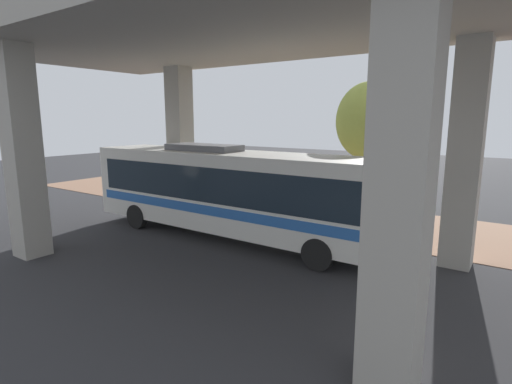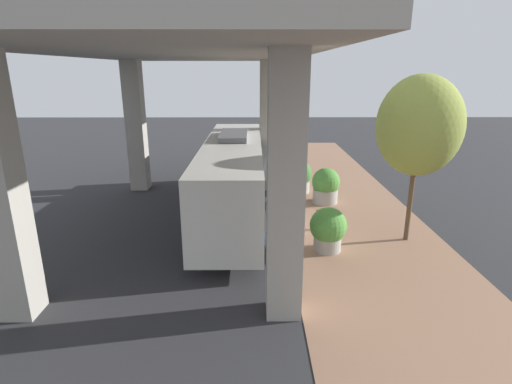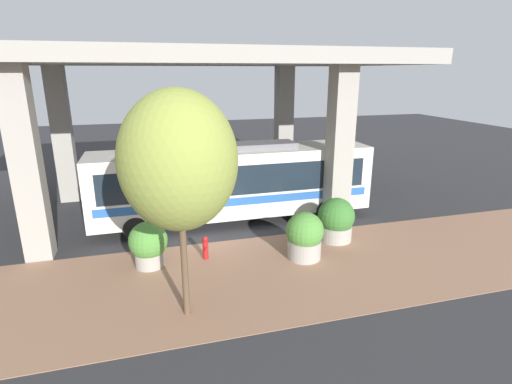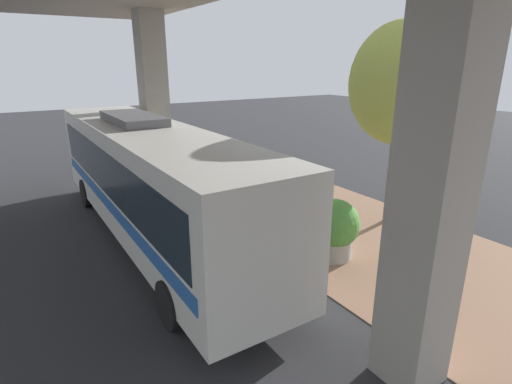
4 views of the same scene
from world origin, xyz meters
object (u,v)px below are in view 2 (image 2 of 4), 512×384
at_px(planter_front, 328,229).
at_px(street_tree_near, 419,126).
at_px(planter_middle, 297,177).
at_px(fire_hydrant, 318,220).
at_px(bus, 233,173).
at_px(planter_back, 326,186).

height_order(planter_front, street_tree_near, street_tree_near).
bearing_deg(planter_middle, street_tree_near, 119.29).
distance_m(planter_front, street_tree_near, 4.87).
relative_size(fire_hydrant, street_tree_near, 0.14).
distance_m(planter_front, planter_middle, 7.24).
bearing_deg(planter_middle, planter_front, 92.57).
relative_size(bus, fire_hydrant, 13.95).
bearing_deg(bus, street_tree_near, 156.86).
height_order(fire_hydrant, street_tree_near, street_tree_near).
distance_m(fire_hydrant, planter_middle, 5.30).
bearing_deg(planter_front, street_tree_near, -163.91).
relative_size(planter_front, planter_middle, 0.93).
bearing_deg(planter_back, bus, 19.78).
height_order(fire_hydrant, planter_back, planter_back).
distance_m(planter_back, street_tree_near, 6.17).
bearing_deg(fire_hydrant, bus, -27.90).
distance_m(bus, planter_middle, 4.82).
xyz_separation_m(planter_middle, planter_back, (-1.18, 1.82, 0.02)).
bearing_deg(bus, fire_hydrant, 152.10).
distance_m(bus, planter_back, 4.80).
xyz_separation_m(bus, planter_back, (-4.41, -1.59, -1.05)).
xyz_separation_m(bus, planter_front, (-3.56, 3.82, -1.08)).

